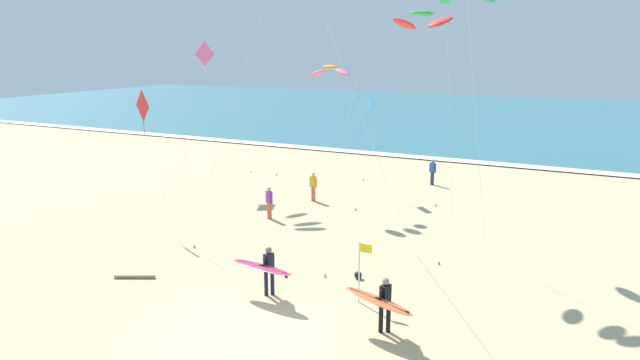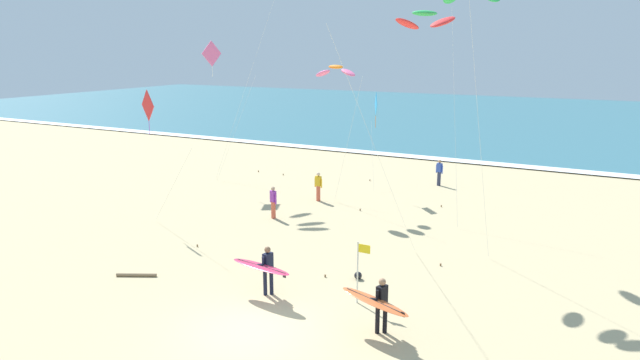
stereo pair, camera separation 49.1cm
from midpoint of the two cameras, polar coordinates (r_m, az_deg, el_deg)
ground_plane at (r=16.87m, az=-6.41°, el=-15.22°), size 160.00×160.00×0.00m
ocean_water at (r=70.62m, az=20.60°, el=6.05°), size 160.00×60.00×0.08m
shoreline_foam at (r=41.60m, az=15.34°, el=1.89°), size 160.00×1.38×0.01m
surfer_lead at (r=18.46m, az=-5.00°, el=-8.97°), size 2.39×1.03×1.71m
surfer_trailing at (r=16.17m, az=6.94°, el=-12.41°), size 2.33×1.14×1.71m
kite_arc_amber_near at (r=28.80m, az=2.14°, el=11.20°), size 2.89×2.39×7.27m
kite_diamond_rose_mid at (r=33.87m, az=-10.63°, el=12.43°), size 0.86×4.34×8.54m
kite_arc_emerald_high at (r=21.49m, az=11.42°, el=15.91°), size 3.47×5.02×9.44m
kite_diamond_scarlet_low at (r=26.37m, az=-16.80°, el=7.08°), size 4.70×2.14×6.26m
kite_diamond_cobalt_outer at (r=31.03m, az=6.25°, el=7.56°), size 1.65×3.20×5.72m
bystander_yellow_top at (r=29.79m, az=0.30°, el=-0.66°), size 0.49×0.24×1.59m
bystander_blue_top at (r=33.99m, az=12.65°, el=0.78°), size 0.47×0.29×1.59m
bystander_purple_top at (r=26.82m, az=-4.34°, el=-2.30°), size 0.47×0.29×1.59m
lifeguard_flag at (r=17.91m, az=4.88°, el=-8.93°), size 0.45×0.05×2.10m
beach_ball at (r=20.10m, az=4.67°, el=-9.83°), size 0.28×0.28×0.28m
driftwood_log at (r=21.28m, az=-17.84°, el=-9.34°), size 1.37×0.75×0.12m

